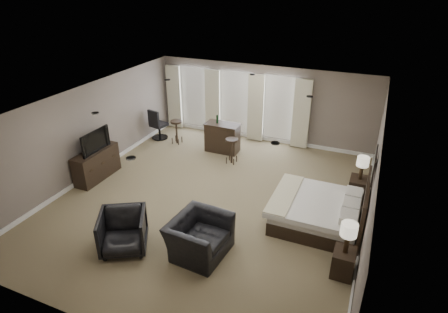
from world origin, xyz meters
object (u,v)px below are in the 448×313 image
at_px(nightstand_far, 358,189).
at_px(bar_stool_left, 177,132).
at_px(dresser, 97,164).
at_px(bed, 313,199).
at_px(lamp_far, 362,168).
at_px(bar_stool_right, 232,151).
at_px(nightstand_near, 343,263).
at_px(bar_counter, 222,137).
at_px(lamp_near, 348,238).
at_px(armchair_near, 199,231).
at_px(armchair_far, 123,230).
at_px(desk_chair, 159,124).
at_px(tv, 94,148).

bearing_deg(nightstand_far, bar_stool_left, 167.99).
bearing_deg(dresser, bed, 2.51).
relative_size(lamp_far, bar_stool_right, 0.77).
height_order(nightstand_near, nightstand_far, nightstand_far).
bearing_deg(bar_counter, lamp_near, -44.07).
relative_size(nightstand_far, lamp_near, 0.94).
distance_m(armchair_near, armchair_far, 1.60).
relative_size(nightstand_near, desk_chair, 0.50).
xyz_separation_m(nightstand_near, lamp_near, (0.00, 0.00, 0.59)).
xyz_separation_m(armchair_near, armchair_far, (-1.52, -0.52, -0.06)).
bearing_deg(dresser, armchair_far, -40.87).
bearing_deg(bed, armchair_far, -144.20).
bearing_deg(nightstand_far, bar_stool_right, 170.18).
relative_size(dresser, desk_chair, 1.35).
height_order(bed, lamp_far, bed).
bearing_deg(lamp_near, bar_counter, 135.93).
relative_size(tv, bar_stool_left, 1.31).
distance_m(dresser, desk_chair, 3.13).
xyz_separation_m(armchair_far, bar_counter, (-0.01, 5.26, 0.00)).
distance_m(bed, armchair_far, 4.26).
height_order(bed, desk_chair, bed).
bearing_deg(lamp_near, bar_stool_left, 145.29).
relative_size(nightstand_near, bar_counter, 0.49).
height_order(armchair_near, bar_counter, armchair_near).
xyz_separation_m(lamp_near, lamp_far, (0.00, 2.90, 0.05)).
xyz_separation_m(nightstand_far, lamp_far, (0.00, 0.00, 0.61)).
bearing_deg(nightstand_far, lamp_near, -90.00).
xyz_separation_m(bed, nightstand_far, (0.89, 1.45, -0.33)).
relative_size(lamp_far, armchair_far, 0.64).
distance_m(armchair_near, bar_stool_right, 4.18).
bearing_deg(desk_chair, nightstand_far, -178.47).
xyz_separation_m(dresser, armchair_far, (2.57, -2.23, 0.05)).
distance_m(nightstand_far, armchair_near, 4.45).
bearing_deg(bar_counter, lamp_far, -16.82).
relative_size(nightstand_far, bar_stool_right, 0.76).
xyz_separation_m(nightstand_near, armchair_near, (-2.83, -0.52, 0.27)).
distance_m(bed, lamp_near, 1.72).
distance_m(bed, nightstand_far, 1.73).
bearing_deg(bar_stool_right, nightstand_far, -9.82).
xyz_separation_m(tv, bar_stool_left, (0.88, 3.00, -0.52)).
distance_m(bed, bar_stool_left, 5.84).
distance_m(tv, armchair_far, 3.43).
bearing_deg(armchair_near, lamp_far, -34.83).
height_order(nightstand_near, armchair_far, armchair_far).
relative_size(bar_stool_left, bar_stool_right, 1.02).
height_order(bed, nightstand_near, bed).
xyz_separation_m(armchair_far, bar_stool_left, (-1.70, 5.23, -0.07)).
relative_size(nightstand_near, armchair_far, 0.56).
bearing_deg(lamp_near, armchair_far, -166.52).
relative_size(bar_counter, desk_chair, 1.01).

